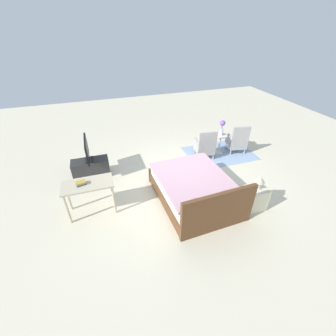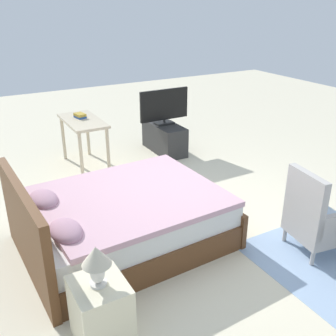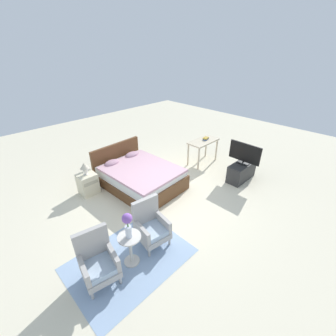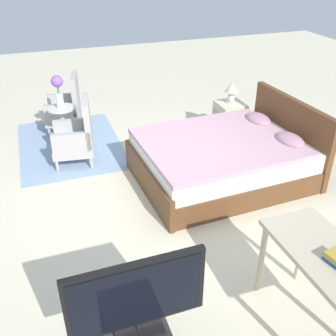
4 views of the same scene
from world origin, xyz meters
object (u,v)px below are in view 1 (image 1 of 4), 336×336
nightstand (255,198)px  tv_stand (91,168)px  table_lamp (260,181)px  armchair_by_window_left (237,141)px  tv_flatscreen (87,150)px  bed (195,190)px  side_table (220,142)px  book_stack (81,183)px  vanity_desk (88,188)px  flower_vase (222,126)px  armchair_by_window_right (205,146)px

nightstand → tv_stand: bearing=-35.5°
nightstand → table_lamp: bearing=90.0°
armchair_by_window_left → nightstand: 2.62m
armchair_by_window_left → tv_flatscreen: size_ratio=1.03×
bed → side_table: 2.50m
tv_flatscreen → nightstand: bearing=144.5°
side_table → book_stack: 4.37m
table_lamp → vanity_desk: (3.46, -1.03, -0.11)m
flower_vase → nightstand: (0.51, 2.51, -0.64)m
book_stack → tv_flatscreen: bearing=-96.0°
vanity_desk → table_lamp: bearing=163.5°
armchair_by_window_right → nightstand: 2.40m
nightstand → vanity_desk: size_ratio=0.53×
nightstand → bed: bearing=-29.4°
armchair_by_window_left → nightstand: size_ratio=1.67×
book_stack → flower_vase: bearing=-160.0°
nightstand → side_table: bearing=-101.5°
bed → table_lamp: 1.41m
book_stack → tv_stand: bearing=-96.1°
side_table → tv_stand: bearing=0.9°
table_lamp → book_stack: bearing=-16.0°
bed → tv_stand: bed is taller
tv_stand → armchair_by_window_right: bearing=179.1°
flower_vase → table_lamp: bearing=78.5°
tv_stand → flower_vase: bearing=-179.1°
vanity_desk → book_stack: bearing=0.2°
side_table → bed: bearing=48.1°
flower_vase → tv_stand: size_ratio=0.50×
table_lamp → tv_stand: size_ratio=0.34×
armchair_by_window_right → tv_stand: armchair_by_window_right is taller
armchair_by_window_right → bed: bearing=57.8°
armchair_by_window_left → flower_vase: size_ratio=1.93×
tv_stand → bed: bearing=141.7°
bed → vanity_desk: (2.31, -0.37, 0.36)m
nightstand → vanity_desk: vanity_desk is taller
tv_stand → table_lamp: bearing=144.5°
book_stack → bed: bearing=171.2°
tv_stand → vanity_desk: vanity_desk is taller
bed → armchair_by_window_left: bed is taller
armchair_by_window_right → vanity_desk: bearing=21.9°
bed → vanity_desk: size_ratio=2.10×
side_table → table_lamp: bearing=78.5°
flower_vase → tv_stand: flower_vase is taller
bed → table_lamp: size_ratio=6.61×
vanity_desk → bed: bearing=170.8°
bed → table_lamp: (-1.16, 0.65, 0.47)m
bed → vanity_desk: bed is taller
book_stack → vanity_desk: bearing=-179.8°
nightstand → book_stack: (3.58, -1.03, 0.53)m
nightstand → vanity_desk: bearing=-16.5°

